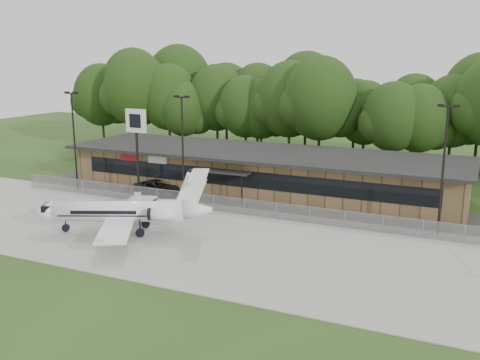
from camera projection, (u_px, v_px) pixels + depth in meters
The scene contains 12 objects.
ground at pixel (121, 272), 34.65m from camera, with size 160.00×160.00×0.00m, color #283F16.
apron at pixel (184, 235), 41.73m from camera, with size 64.00×18.00×0.08m, color #9E9B93.
parking_lot at pixel (244, 201), 51.93m from camera, with size 50.00×9.00×0.06m, color #383835.
terminal at pixel (262, 170), 55.39m from camera, with size 41.00×11.65×4.30m.
fence at pixel (224, 204), 47.77m from camera, with size 46.00×0.04×1.52m.
treeline at pixel (314, 105), 70.21m from camera, with size 72.00×12.00×15.00m, color #1C3611, non-canonical shape.
light_pole_left at pixel (74, 133), 55.24m from camera, with size 1.55×0.30×10.23m.
light_pole_mid at pixel (183, 141), 49.97m from camera, with size 1.55×0.30×10.23m.
light_pole_right at pixel (444, 160), 40.65m from camera, with size 1.55×0.30×10.23m.
business_jet at pixel (126, 212), 41.96m from camera, with size 14.23×12.69×4.91m.
suv at pixel (158, 187), 54.29m from camera, with size 2.38×5.15×1.43m, color #2A2A2C.
pole_sign at pixel (136, 130), 52.26m from camera, with size 2.29×0.35×8.73m.
Camera 1 is at (20.49, -26.30, 13.57)m, focal length 40.00 mm.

